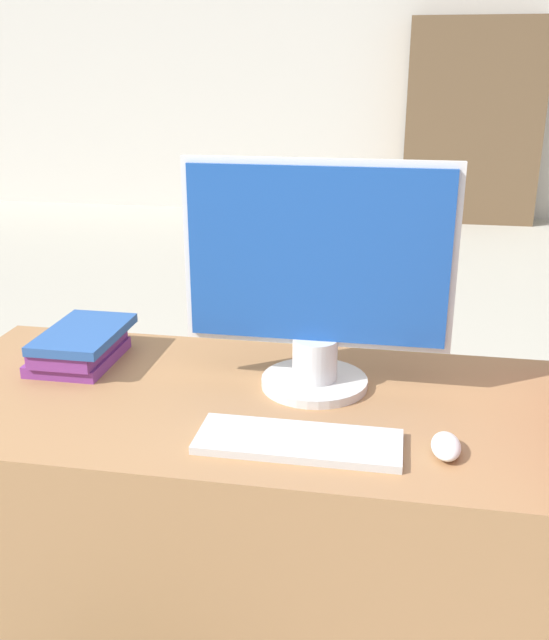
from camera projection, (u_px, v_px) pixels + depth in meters
wall_back at (377, 68)px, 6.83m from camera, size 12.00×0.06×2.80m
desk at (248, 538)px, 1.69m from camera, size 1.47×0.68×0.74m
monitor at (317, 280)px, 1.54m from camera, size 0.59×0.24×0.51m
keyboard at (299, 442)px, 1.37m from camera, size 0.40×0.14×0.02m
mouse at (446, 446)px, 1.34m from camera, size 0.06×0.10×0.03m
book_stack at (80, 346)px, 1.74m from camera, size 0.19×0.28×0.09m
bookshelf_far at (473, 123)px, 6.62m from camera, size 1.23×0.32×1.84m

